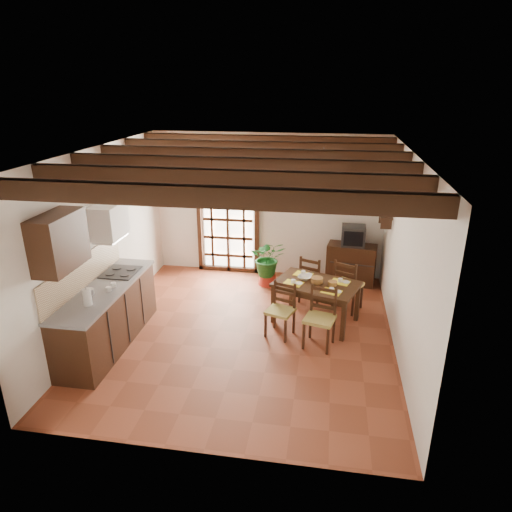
% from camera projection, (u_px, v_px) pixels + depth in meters
% --- Properties ---
extents(ground_plane, '(5.00, 5.00, 0.00)m').
position_uv_depth(ground_plane, '(246.00, 333.00, 7.14)').
color(ground_plane, brown).
extents(room_shell, '(4.52, 5.02, 2.81)m').
position_uv_depth(room_shell, '(245.00, 222.00, 6.49)').
color(room_shell, silver).
rests_on(room_shell, ground_plane).
extents(ceiling_beams, '(4.50, 4.34, 0.20)m').
position_uv_depth(ceiling_beams, '(244.00, 160.00, 6.17)').
color(ceiling_beams, black).
rests_on(ceiling_beams, room_shell).
extents(french_door, '(1.26, 0.11, 2.32)m').
position_uv_depth(french_door, '(228.00, 216.00, 9.09)').
color(french_door, white).
rests_on(french_door, ground_plane).
extents(kitchen_counter, '(0.64, 2.25, 1.38)m').
position_uv_depth(kitchen_counter, '(108.00, 315.00, 6.71)').
color(kitchen_counter, black).
rests_on(kitchen_counter, ground_plane).
extents(upper_cabinet, '(0.35, 0.80, 0.70)m').
position_uv_depth(upper_cabinet, '(59.00, 242.00, 5.59)').
color(upper_cabinet, black).
rests_on(upper_cabinet, room_shell).
extents(range_hood, '(0.38, 0.60, 0.54)m').
position_uv_depth(range_hood, '(109.00, 222.00, 6.78)').
color(range_hood, white).
rests_on(range_hood, room_shell).
extents(counter_items, '(0.50, 1.43, 0.25)m').
position_uv_depth(counter_items, '(106.00, 282.00, 6.62)').
color(counter_items, black).
rests_on(counter_items, kitchen_counter).
extents(dining_table, '(1.48, 1.20, 0.69)m').
position_uv_depth(dining_table, '(316.00, 288.00, 7.27)').
color(dining_table, '#321E10').
rests_on(dining_table, ground_plane).
extents(chair_near_left, '(0.49, 0.47, 0.84)m').
position_uv_depth(chair_near_left, '(280.00, 320.00, 7.01)').
color(chair_near_left, '#AE9E49').
rests_on(chair_near_left, ground_plane).
extents(chair_near_right, '(0.50, 0.49, 0.91)m').
position_uv_depth(chair_near_right, '(319.00, 328.00, 6.71)').
color(chair_near_right, '#AE9E49').
rests_on(chair_near_right, ground_plane).
extents(chair_far_left, '(0.52, 0.51, 0.88)m').
position_uv_depth(chair_far_left, '(312.00, 287.00, 8.07)').
color(chair_far_left, '#AE9E49').
rests_on(chair_far_left, ground_plane).
extents(chair_far_right, '(0.57, 0.56, 0.93)m').
position_uv_depth(chair_far_right, '(347.00, 294.00, 7.78)').
color(chair_far_right, '#AE9E49').
rests_on(chair_far_right, ground_plane).
extents(table_setting, '(0.93, 0.62, 0.09)m').
position_uv_depth(table_setting, '(317.00, 284.00, 7.25)').
color(table_setting, yellow).
rests_on(table_setting, dining_table).
extents(table_bowl, '(0.26, 0.26, 0.05)m').
position_uv_depth(table_bowl, '(305.00, 277.00, 7.37)').
color(table_bowl, white).
rests_on(table_bowl, dining_table).
extents(sideboard, '(0.97, 0.54, 0.78)m').
position_uv_depth(sideboard, '(351.00, 264.00, 8.80)').
color(sideboard, black).
rests_on(sideboard, ground_plane).
extents(crt_tv, '(0.45, 0.42, 0.37)m').
position_uv_depth(crt_tv, '(353.00, 236.00, 8.59)').
color(crt_tv, black).
rests_on(crt_tv, sideboard).
extents(fuse_box, '(0.25, 0.03, 0.32)m').
position_uv_depth(fuse_box, '(347.00, 191.00, 8.57)').
color(fuse_box, white).
rests_on(fuse_box, room_shell).
extents(plant_pot, '(0.39, 0.39, 0.24)m').
position_uv_depth(plant_pot, '(268.00, 279.00, 8.83)').
color(plant_pot, maroon).
rests_on(plant_pot, ground_plane).
extents(potted_plant, '(1.92, 1.72, 1.90)m').
position_uv_depth(potted_plant, '(268.00, 257.00, 8.66)').
color(potted_plant, '#144C19').
rests_on(potted_plant, ground_plane).
extents(wall_shelf, '(0.20, 0.42, 0.20)m').
position_uv_depth(wall_shelf, '(386.00, 218.00, 7.75)').
color(wall_shelf, black).
rests_on(wall_shelf, room_shell).
extents(shelf_vase, '(0.15, 0.15, 0.15)m').
position_uv_depth(shelf_vase, '(386.00, 210.00, 7.70)').
color(shelf_vase, '#B2BFB2').
rests_on(shelf_vase, wall_shelf).
extents(shelf_flowers, '(0.14, 0.14, 0.36)m').
position_uv_depth(shelf_flowers, '(388.00, 198.00, 7.63)').
color(shelf_flowers, yellow).
rests_on(shelf_flowers, shelf_vase).
extents(framed_picture, '(0.03, 0.32, 0.32)m').
position_uv_depth(framed_picture, '(394.00, 187.00, 7.54)').
color(framed_picture, brown).
rests_on(framed_picture, room_shell).
extents(pendant_lamp, '(0.36, 0.36, 0.84)m').
position_uv_depth(pendant_lamp, '(321.00, 196.00, 6.84)').
color(pendant_lamp, black).
rests_on(pendant_lamp, room_shell).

